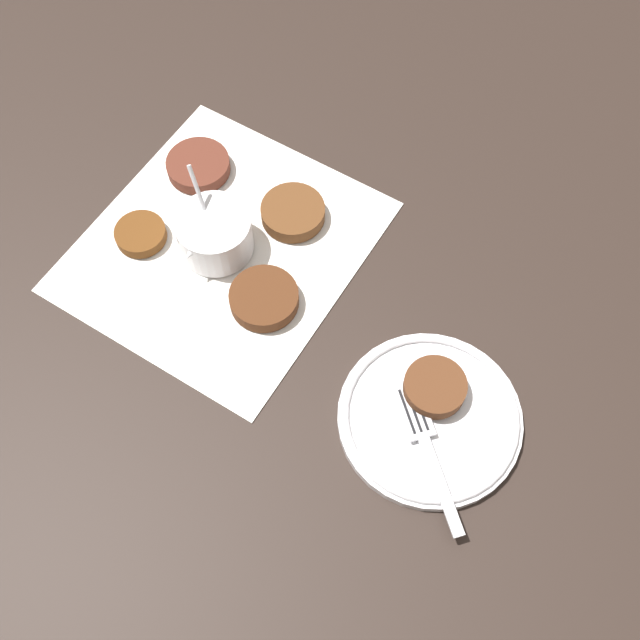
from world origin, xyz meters
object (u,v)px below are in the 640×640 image
(serving_plate, at_px, (430,417))
(fritter_on_plate, at_px, (435,387))
(sauce_bowl, at_px, (215,236))
(fork, at_px, (424,439))

(serving_plate, height_order, fritter_on_plate, fritter_on_plate)
(sauce_bowl, xyz_separation_m, fork, (0.09, 0.32, -0.01))
(fork, bearing_deg, fritter_on_plate, -163.45)
(sauce_bowl, height_order, fritter_on_plate, sauce_bowl)
(fritter_on_plate, bearing_deg, sauce_bowl, -96.98)
(sauce_bowl, distance_m, fritter_on_plate, 0.31)
(fritter_on_plate, bearing_deg, fork, 16.55)
(serving_plate, distance_m, fritter_on_plate, 0.03)
(sauce_bowl, bearing_deg, serving_plate, 78.71)
(fork, bearing_deg, serving_plate, -167.64)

